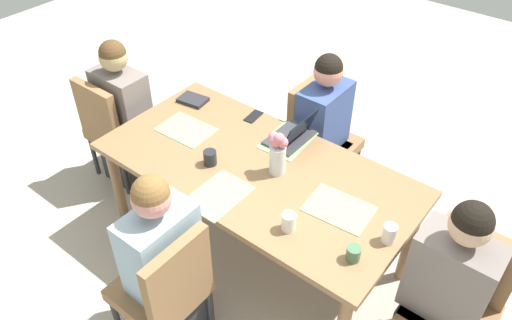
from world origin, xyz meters
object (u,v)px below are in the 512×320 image
dining_table (256,176)px  person_head_right_left_near (126,122)px  person_far_left_far (164,270)px  laptop_near_left_mid (293,135)px  person_head_left_right_near (442,297)px  book_red_cover (193,100)px  chair_near_left_mid (318,133)px  coffee_mug_centre_right (210,158)px  coffee_mug_near_right (289,222)px  chair_far_left_far (167,287)px  coffee_mug_near_left (389,234)px  coffee_mug_centre_left (353,253)px  person_near_left_mid (322,137)px  chair_head_left_right_near (458,297)px  chair_head_right_left_near (114,126)px  phone_black (253,116)px  flower_vase (278,152)px

dining_table → person_head_right_left_near: bearing=-0.5°
person_far_left_far → laptop_near_left_mid: bearing=-92.1°
person_head_left_right_near → book_red_cover: size_ratio=5.97×
laptop_near_left_mid → chair_near_left_mid: bearing=-78.8°
coffee_mug_centre_right → person_far_left_far: bearing=109.2°
coffee_mug_near_right → dining_table: bearing=-33.1°
person_head_right_left_near → chair_far_left_far: bearing=147.3°
coffee_mug_near_left → coffee_mug_centre_left: 0.23m
person_near_left_mid → chair_head_left_right_near: bearing=151.5°
person_head_right_left_near → coffee_mug_near_left: 2.20m
chair_head_right_left_near → coffee_mug_near_left: 2.26m
person_head_right_left_near → chair_far_left_far: person_head_right_left_near is taller
person_near_left_mid → coffee_mug_centre_right: 1.00m
chair_head_right_left_near → phone_black: bearing=-154.9°
coffee_mug_centre_left → phone_black: 1.34m
phone_black → dining_table: bearing=34.4°
laptop_near_left_mid → coffee_mug_centre_left: size_ratio=3.99×
flower_vase → person_head_left_right_near: bearing=177.5°
person_near_left_mid → coffee_mug_near_left: (-0.90, 0.82, 0.29)m
dining_table → phone_black: 0.54m
chair_near_left_mid → chair_far_left_far: bearing=94.4°
chair_far_left_far → laptop_near_left_mid: (0.03, -1.19, 0.30)m
coffee_mug_near_right → chair_head_left_right_near: bearing=-156.9°
person_head_right_left_near → coffee_mug_near_left: person_head_right_left_near is taller
chair_head_right_left_near → person_far_left_far: 1.51m
chair_head_right_left_near → person_head_left_right_near: person_head_left_right_near is taller
phone_black → coffee_mug_centre_left: bearing=54.4°
laptop_near_left_mid → book_red_cover: bearing=4.4°
chair_head_left_right_near → person_head_left_right_near: bearing=51.2°
laptop_near_left_mid → coffee_mug_near_right: size_ratio=3.02×
person_near_left_mid → person_far_left_far: size_ratio=1.00×
chair_near_left_mid → laptop_near_left_mid: (-0.10, 0.48, 0.30)m
coffee_mug_near_left → coffee_mug_centre_right: coffee_mug_near_left is taller
person_near_left_mid → coffee_mug_near_right: size_ratio=11.29×
coffee_mug_near_left → coffee_mug_centre_left: (0.08, 0.22, -0.01)m
person_far_left_far → coffee_mug_near_right: size_ratio=11.29×
person_head_left_right_near → coffee_mug_near_right: person_head_left_right_near is taller
dining_table → chair_near_left_mid: 0.85m
dining_table → phone_black: phone_black is taller
chair_head_right_left_near → coffee_mug_near_right: bearing=172.6°
person_head_left_right_near → chair_near_left_mid: bearing=-32.6°
dining_table → chair_near_left_mid: bearing=-85.2°
chair_near_left_mid → coffee_mug_centre_right: 1.04m
chair_near_left_mid → coffee_mug_near_left: chair_near_left_mid is taller
person_head_left_right_near → coffee_mug_centre_left: bearing=30.9°
coffee_mug_near_left → coffee_mug_centre_left: size_ratio=1.35×
chair_head_right_left_near → person_head_right_left_near: 0.10m
person_near_left_mid → person_head_left_right_near: same height
chair_head_left_right_near → dining_table: bearing=2.9°
chair_head_right_left_near → book_red_cover: (-0.53, -0.35, 0.27)m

